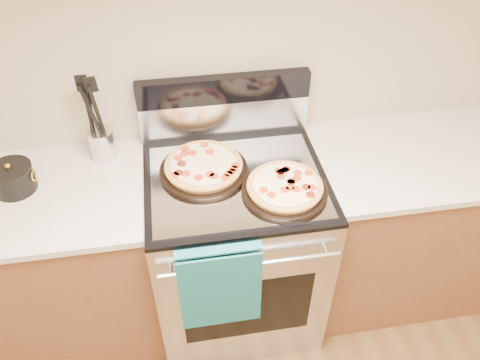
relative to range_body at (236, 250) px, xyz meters
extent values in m
plane|color=tan|center=(0.00, 0.35, 0.90)|extent=(4.00, 0.00, 4.00)
cube|color=#B7B7BC|center=(0.00, 0.00, 0.00)|extent=(0.76, 0.68, 0.90)
cube|color=black|center=(0.00, -0.34, 0.00)|extent=(0.56, 0.01, 0.40)
cube|color=black|center=(0.00, 0.00, 0.46)|extent=(0.76, 0.68, 0.02)
cube|color=silver|center=(0.00, 0.31, 0.56)|extent=(0.76, 0.06, 0.18)
cube|color=black|center=(0.00, 0.31, 0.71)|extent=(0.76, 0.06, 0.12)
cylinder|color=silver|center=(0.00, -0.38, 0.35)|extent=(0.70, 0.03, 0.03)
cube|color=gray|center=(0.00, -0.03, 0.47)|extent=(0.70, 0.55, 0.01)
cube|color=brown|center=(-0.88, 0.03, -0.01)|extent=(1.00, 0.62, 0.88)
cube|color=beige|center=(-0.88, 0.03, 0.45)|extent=(1.02, 0.64, 0.03)
cube|color=brown|center=(0.88, 0.03, -0.01)|extent=(1.00, 0.62, 0.88)
cube|color=beige|center=(0.88, 0.03, 0.45)|extent=(1.02, 0.64, 0.03)
cylinder|color=silver|center=(-0.55, 0.24, 0.53)|extent=(0.13, 0.13, 0.14)
cylinder|color=black|center=(-0.89, 0.08, 0.51)|extent=(0.19, 0.19, 0.10)
camera|label=1|loc=(-0.22, -1.46, 1.76)|focal=35.00mm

